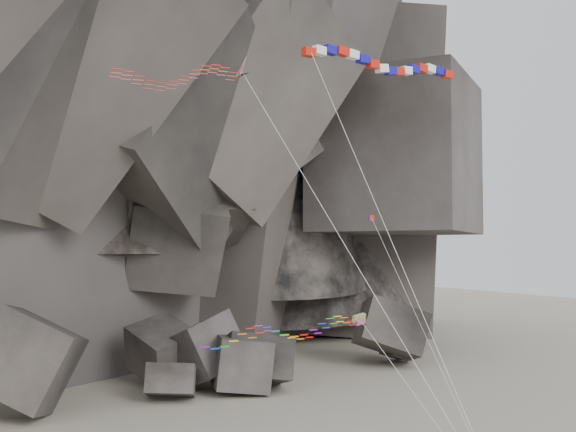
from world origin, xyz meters
TOP-DOWN VIEW (x-y plane):
  - headland at (0.00, 70.00)m, footprint 110.00×70.00m
  - boulder_field at (1.94, 32.97)m, footprint 73.19×18.56m
  - delta_kite at (-10.96, 5.27)m, footprint 13.96×17.52m
  - banner_kite at (2.67, 1.54)m, footprint 13.19×13.82m
  - parafoil_kite at (-4.85, 2.89)m, footprint 12.04×15.00m
  - pennant_kite at (0.49, -1.78)m, footprint 2.27×12.70m

SIDE VIEW (x-z plane):
  - boulder_field at x=1.94m, z-range -2.71..7.77m
  - parafoil_kite at x=-4.85m, z-range 5.58..14.76m
  - pennant_kite at x=0.49m, z-range 6.19..21.78m
  - delta_kite at x=-10.96m, z-range 12.90..38.57m
  - banner_kite at x=2.67m, z-range 14.29..40.67m
  - headland at x=0.00m, z-range 0.00..84.00m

